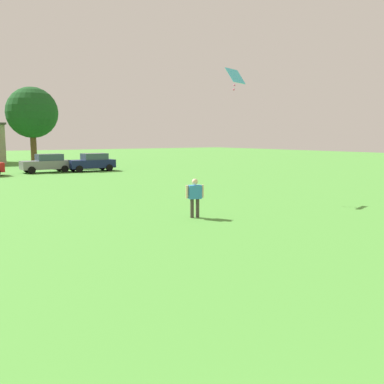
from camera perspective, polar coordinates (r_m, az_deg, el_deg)
adult_bystander at (r=17.34m, az=0.37°, el=-0.34°), size 0.72×0.43×1.58m
kite at (r=23.05m, az=5.71°, el=14.81°), size 1.32×0.93×1.12m
parked_car_gray_2 at (r=41.79m, az=-18.57°, el=3.63°), size 4.30×2.02×1.68m
parked_car_navy_3 at (r=42.23m, az=-13.02°, el=3.85°), size 4.30×2.02×1.68m
tree_far_right at (r=51.39m, az=-20.29°, el=9.75°), size 5.56×5.56×8.67m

